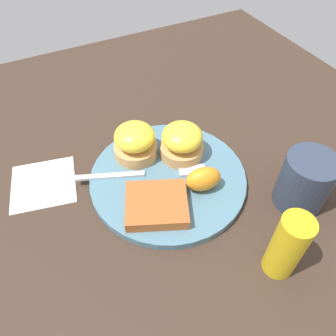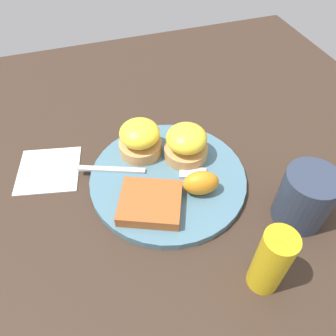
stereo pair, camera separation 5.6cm
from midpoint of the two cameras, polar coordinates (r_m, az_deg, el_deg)
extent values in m
plane|color=#38281E|center=(0.59, 2.73, -2.37)|extent=(1.10, 1.10, 0.00)
cylinder|color=slate|center=(0.58, 2.76, -1.93)|extent=(0.27, 0.27, 0.01)
cylinder|color=tan|center=(0.60, 5.78, 2.71)|extent=(0.08, 0.08, 0.02)
ellipsoid|color=yellow|center=(0.58, 6.03, 5.04)|extent=(0.07, 0.07, 0.04)
cylinder|color=tan|center=(0.61, -2.16, 3.58)|extent=(0.08, 0.08, 0.02)
ellipsoid|color=yellow|center=(0.59, -2.25, 5.93)|extent=(0.07, 0.07, 0.04)
cube|color=#A65627|center=(0.53, -0.04, -6.25)|extent=(0.12, 0.12, 0.02)
ellipsoid|color=orange|center=(0.54, 8.71, -2.77)|extent=(0.07, 0.05, 0.04)
cube|color=silver|center=(0.59, -7.16, -0.40)|extent=(0.12, 0.05, 0.00)
cube|color=silver|center=(0.58, 7.11, -1.05)|extent=(0.05, 0.04, 0.00)
cylinder|color=#2D384C|center=(0.56, 25.48, -4.88)|extent=(0.08, 0.08, 0.10)
torus|color=#2D384C|center=(0.58, 29.19, -3.26)|extent=(0.05, 0.01, 0.05)
cube|color=white|center=(0.63, -17.73, -0.41)|extent=(0.13, 0.13, 0.00)
cylinder|color=gold|center=(0.47, 20.98, -15.23)|extent=(0.04, 0.04, 0.12)
camera|label=1|loc=(0.03, -87.13, 3.18)|focal=35.00mm
camera|label=2|loc=(0.03, 92.87, -3.18)|focal=35.00mm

